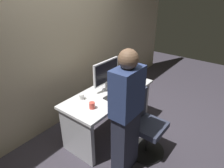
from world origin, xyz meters
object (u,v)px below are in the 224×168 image
Objects in this scene: desk at (109,104)px; person_at_desk at (126,115)px; cup_by_monitor at (82,97)px; monitor at (106,73)px; mouse at (126,87)px; office_chair at (145,127)px; cup_near_keyboard at (92,105)px; keyboard at (116,94)px; book_stack at (121,76)px; cell_phone at (135,82)px.

desk is 0.95× the size of person_at_desk.
monitor is at bearing -7.02° from cup_by_monitor.
mouse is at bearing -53.70° from monitor.
office_chair is at bearing -120.52° from mouse.
mouse is 1.22× the size of cup_by_monitor.
office_chair is at bearing -51.69° from cup_near_keyboard.
person_at_desk reaches higher than monitor.
cup_near_keyboard reaches higher than keyboard.
book_stack is (0.25, 0.28, 0.04)m from mouse.
monitor is 6.62× the size of cup_by_monitor.
desk is 3.62× the size of keyboard.
office_chair is 9.40× the size of mouse.
cup_near_keyboard is at bearing 175.34° from cell_phone.
person_at_desk is 1.09m from cell_phone.
monitor reaches higher than office_chair.
keyboard is at bearing -3.82° from cup_near_keyboard.
monitor reaches higher than desk.
mouse is at bearing 59.48° from office_chair.
person_at_desk is 0.67m from keyboard.
monitor is (0.13, 0.79, 0.57)m from office_chair.
cup_by_monitor is (-0.68, 0.32, 0.02)m from mouse.
cup_near_keyboard is 0.63× the size of cell_phone.
mouse is at bearing -27.01° from desk.
person_at_desk reaches higher than cup_by_monitor.
office_chair is 6.53× the size of cell_phone.
cup_near_keyboard is at bearing 128.31° from office_chair.
keyboard is at bearing -152.45° from book_stack.
person_at_desk is 11.38× the size of cell_phone.
office_chair reaches higher than cell_phone.
cup_near_keyboard is 0.29m from cup_by_monitor.
book_stack is (0.44, 0.02, -0.20)m from monitor.
cup_near_keyboard is at bearing -166.59° from book_stack.
monitor is (0.08, 0.12, 0.48)m from desk.
office_chair is 0.70m from mouse.
mouse is (0.19, -0.26, -0.24)m from monitor.
person_at_desk is 20.06× the size of cup_by_monitor.
monitor is at bearing 57.52° from desk.
desk is at bearing -23.67° from cup_by_monitor.
office_chair is at bearing -124.82° from book_stack.
person_at_desk reaches higher than cell_phone.
mouse is (0.31, 0.53, 0.33)m from office_chair.
mouse is (0.26, -0.13, 0.24)m from desk.
book_stack is (0.97, 0.76, -0.05)m from person_at_desk.
cell_phone is at bearing 43.45° from office_chair.
cup_by_monitor is at bearing 156.33° from desk.
mouse is at bearing 176.86° from cell_phone.
book_stack is (0.56, 0.81, 0.36)m from office_chair.
mouse is 0.76m from cup_near_keyboard.
person_at_desk is at bearing -156.17° from cell_phone.
cup_near_keyboard is 0.39× the size of book_stack.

